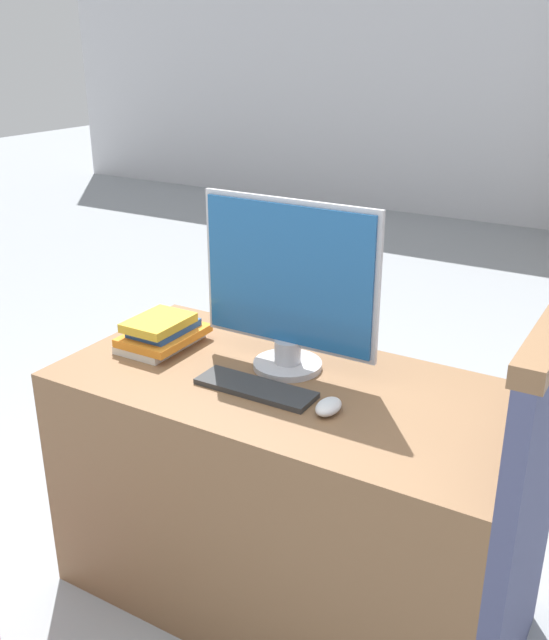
{
  "coord_description": "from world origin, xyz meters",
  "views": [
    {
      "loc": [
        0.91,
        -1.27,
        1.71
      ],
      "look_at": [
        -0.02,
        0.31,
        0.97
      ],
      "focal_mm": 40.0,
      "sensor_mm": 36.0,
      "label": 1
    }
  ],
  "objects_px": {
    "monitor": "(288,286)",
    "book_stack": "(162,333)",
    "keyboard": "(256,388)",
    "mouse": "(329,407)"
  },
  "relations": [
    {
      "from": "mouse",
      "to": "book_stack",
      "type": "distance_m",
      "value": 0.67
    },
    {
      "from": "keyboard",
      "to": "book_stack",
      "type": "xyz_separation_m",
      "value": [
        -0.43,
        0.11,
        0.04
      ]
    },
    {
      "from": "monitor",
      "to": "book_stack",
      "type": "relative_size",
      "value": 2.08
    },
    {
      "from": "keyboard",
      "to": "monitor",
      "type": "bearing_deg",
      "value": 88.62
    },
    {
      "from": "monitor",
      "to": "book_stack",
      "type": "distance_m",
      "value": 0.49
    },
    {
      "from": "mouse",
      "to": "keyboard",
      "type": "bearing_deg",
      "value": 177.81
    },
    {
      "from": "keyboard",
      "to": "mouse",
      "type": "height_order",
      "value": "mouse"
    },
    {
      "from": "monitor",
      "to": "keyboard",
      "type": "height_order",
      "value": "monitor"
    },
    {
      "from": "monitor",
      "to": "book_stack",
      "type": "bearing_deg",
      "value": -171.23
    },
    {
      "from": "keyboard",
      "to": "book_stack",
      "type": "bearing_deg",
      "value": 165.36
    }
  ]
}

